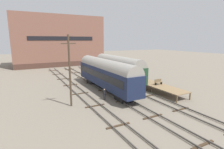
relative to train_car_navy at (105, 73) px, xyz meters
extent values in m
plane|color=slate|center=(0.00, -2.93, -3.03)|extent=(200.00, 200.00, 0.00)
cube|color=#4C4742|center=(-5.12, -2.93, -2.85)|extent=(0.08, 60.00, 0.16)
cube|color=#4C4742|center=(-3.69, -2.93, -2.85)|extent=(0.08, 60.00, 0.16)
cube|color=#3D2D1E|center=(-4.41, -11.93, -2.98)|extent=(2.60, 0.24, 0.10)
cube|color=#3D2D1E|center=(-4.41, -5.93, -2.98)|extent=(2.60, 0.24, 0.10)
cube|color=#3D2D1E|center=(-4.41, 0.07, -2.98)|extent=(2.60, 0.24, 0.10)
cube|color=#3D2D1E|center=(-4.41, 6.07, -2.98)|extent=(2.60, 0.24, 0.10)
cube|color=#3D2D1E|center=(-4.41, 12.07, -2.98)|extent=(2.60, 0.24, 0.10)
cube|color=#3D2D1E|center=(-4.41, 18.07, -2.98)|extent=(2.60, 0.24, 0.10)
cube|color=#3D2D1E|center=(-4.41, 24.07, -2.98)|extent=(2.60, 0.24, 0.10)
cube|color=#4C4742|center=(-0.72, -2.93, -2.85)|extent=(0.08, 60.00, 0.16)
cube|color=#4C4742|center=(0.72, -2.93, -2.85)|extent=(0.08, 60.00, 0.16)
cube|color=#3D2D1E|center=(0.00, -17.93, -2.98)|extent=(2.60, 0.24, 0.10)
cube|color=#3D2D1E|center=(0.00, -11.93, -2.98)|extent=(2.60, 0.24, 0.10)
cube|color=#3D2D1E|center=(0.00, -5.93, -2.98)|extent=(2.60, 0.24, 0.10)
cube|color=#3D2D1E|center=(0.00, 0.07, -2.98)|extent=(2.60, 0.24, 0.10)
cube|color=#3D2D1E|center=(0.00, 6.07, -2.98)|extent=(2.60, 0.24, 0.10)
cube|color=#3D2D1E|center=(0.00, 12.07, -2.98)|extent=(2.60, 0.24, 0.10)
cube|color=#3D2D1E|center=(0.00, 18.07, -2.98)|extent=(2.60, 0.24, 0.10)
cube|color=#3D2D1E|center=(0.00, 24.07, -2.98)|extent=(2.60, 0.24, 0.10)
cube|color=#4C4742|center=(3.69, -2.93, -2.85)|extent=(0.08, 60.00, 0.16)
cube|color=#4C4742|center=(5.12, -2.93, -2.85)|extent=(0.08, 60.00, 0.16)
cube|color=#3D2D1E|center=(4.41, -11.93, -2.98)|extent=(2.60, 0.24, 0.10)
cube|color=#3D2D1E|center=(4.41, -5.93, -2.98)|extent=(2.60, 0.24, 0.10)
cube|color=#3D2D1E|center=(4.41, 0.07, -2.98)|extent=(2.60, 0.24, 0.10)
cube|color=#3D2D1E|center=(4.41, 6.07, -2.98)|extent=(2.60, 0.24, 0.10)
cube|color=#3D2D1E|center=(4.41, 12.07, -2.98)|extent=(2.60, 0.24, 0.10)
cube|color=#3D2D1E|center=(4.41, 18.07, -2.98)|extent=(2.60, 0.24, 0.10)
cube|color=#3D2D1E|center=(4.41, 24.07, -2.98)|extent=(2.60, 0.24, 0.10)
cube|color=black|center=(0.00, 5.75, -2.53)|extent=(1.80, 2.40, 1.00)
cube|color=black|center=(0.00, -5.75, -2.53)|extent=(1.80, 2.40, 1.00)
cube|color=#192342|center=(0.00, 0.00, -0.56)|extent=(2.83, 17.71, 2.94)
cube|color=black|center=(0.00, 0.00, -0.21)|extent=(2.87, 16.29, 1.06)
cylinder|color=gray|center=(0.00, 0.00, 0.91)|extent=(2.69, 17.35, 2.69)
cube|color=black|center=(4.41, 8.54, -2.53)|extent=(1.80, 2.40, 1.00)
cube|color=black|center=(4.41, -1.21, -2.53)|extent=(1.80, 2.40, 1.00)
cube|color=#1E4228|center=(4.41, 3.66, -0.58)|extent=(3.00, 15.00, 2.90)
cube|color=black|center=(4.41, 3.66, -0.23)|extent=(3.04, 13.80, 1.05)
cylinder|color=gray|center=(4.41, 3.66, 0.88)|extent=(2.85, 14.70, 2.85)
cube|color=#8C704C|center=(7.20, -4.86, -1.95)|extent=(2.95, 10.51, 0.10)
cylinder|color=brown|center=(5.87, -9.97, -2.51)|extent=(0.20, 0.20, 1.03)
cylinder|color=brown|center=(8.53, -9.97, -2.51)|extent=(0.20, 0.20, 1.03)
cylinder|color=brown|center=(5.87, 0.24, -2.51)|extent=(0.20, 0.20, 1.03)
cylinder|color=brown|center=(8.53, 0.24, -2.51)|extent=(0.20, 0.20, 1.03)
cylinder|color=brown|center=(5.87, -4.86, -2.51)|extent=(0.20, 0.20, 1.03)
cylinder|color=brown|center=(8.53, -4.86, -2.51)|extent=(0.20, 0.20, 1.03)
cube|color=brown|center=(7.49, -4.62, -1.47)|extent=(1.40, 0.40, 0.06)
cube|color=brown|center=(7.49, -4.45, -1.21)|extent=(1.40, 0.06, 0.45)
cube|color=black|center=(6.89, -4.62, -1.70)|extent=(0.06, 0.40, 0.40)
cube|color=black|center=(8.08, -4.62, -1.70)|extent=(0.06, 0.40, 0.40)
cylinder|color=#282833|center=(-2.37, -4.29, -2.64)|extent=(0.12, 0.12, 0.78)
cylinder|color=#282833|center=(-2.17, -4.29, -2.64)|extent=(0.12, 0.12, 0.78)
cylinder|color=#232328|center=(-2.27, -4.29, -1.92)|extent=(0.32, 0.32, 0.65)
sphere|color=tan|center=(-2.27, -4.29, -1.49)|extent=(0.21, 0.21, 0.21)
cylinder|color=#473828|center=(-7.06, -4.42, 1.49)|extent=(0.24, 0.24, 9.04)
cube|color=#473828|center=(-7.06, -4.42, 4.93)|extent=(1.80, 0.12, 0.12)
cube|color=#4F342A|center=(-0.24, 36.10, -2.22)|extent=(28.21, 12.30, 1.61)
cube|color=brown|center=(-0.24, 36.10, 5.85)|extent=(28.21, 12.30, 14.52)
cube|color=black|center=(-0.24, 29.90, 5.85)|extent=(19.75, 0.10, 1.20)
camera|label=1|loc=(-12.42, -25.74, 5.34)|focal=28.00mm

